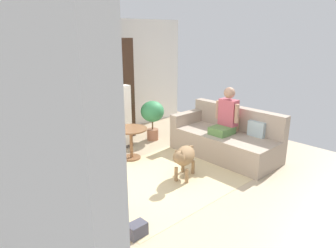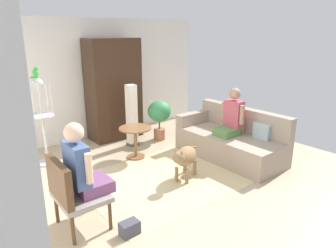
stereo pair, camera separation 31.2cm
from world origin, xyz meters
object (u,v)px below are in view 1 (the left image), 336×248
(person_on_couch, at_px, (226,115))
(handbag, at_px, (137,230))
(armchair, at_px, (76,193))
(round_end_table, at_px, (131,138))
(parrot, at_px, (28,74))
(potted_plant, at_px, (152,114))
(bird_cage_stand, at_px, (36,123))
(person_on_armchair, at_px, (87,169))
(armoire_cabinet, at_px, (106,90))
(dog, at_px, (184,157))
(couch, at_px, (225,139))
(column_lamp, at_px, (125,117))

(person_on_couch, xyz_separation_m, handbag, (-2.73, -0.80, -0.72))
(armchair, bearing_deg, person_on_couch, 5.29)
(round_end_table, relative_size, parrot, 3.02)
(potted_plant, xyz_separation_m, handbag, (-2.30, -2.42, -0.50))
(bird_cage_stand, xyz_separation_m, parrot, (-0.02, 0.00, 0.83))
(armchair, bearing_deg, person_on_armchair, -1.18)
(armchair, relative_size, armoire_cabinet, 0.42)
(dog, xyz_separation_m, bird_cage_stand, (-1.52, 2.03, 0.42))
(potted_plant, height_order, armoire_cabinet, armoire_cabinet)
(armoire_cabinet, bearing_deg, round_end_table, -103.44)
(couch, height_order, armoire_cabinet, armoire_cabinet)
(armchair, height_order, dog, armchair)
(couch, distance_m, dog, 1.33)
(person_on_armchair, xyz_separation_m, bird_cage_stand, (0.25, 2.18, 0.01))
(parrot, xyz_separation_m, handbag, (0.08, -2.68, -1.55))
(couch, xyz_separation_m, dog, (-1.31, -0.18, 0.07))
(couch, bearing_deg, armchair, -174.26)
(couch, xyz_separation_m, person_on_armchair, (-3.09, -0.33, 0.48))
(couch, height_order, bird_cage_stand, bird_cage_stand)
(dog, distance_m, handbag, 1.63)
(round_end_table, relative_size, dog, 0.80)
(person_on_armchair, bearing_deg, armchair, 178.82)
(person_on_armchair, distance_m, armoire_cabinet, 3.33)
(couch, height_order, person_on_couch, person_on_couch)
(column_lamp, bearing_deg, bird_cage_stand, 173.31)
(dog, xyz_separation_m, column_lamp, (0.18, 1.83, 0.25))
(person_on_couch, bearing_deg, potted_plant, 104.63)
(couch, relative_size, dog, 2.71)
(person_on_couch, xyz_separation_m, column_lamp, (-1.09, 1.69, -0.17))
(couch, xyz_separation_m, armoire_cabinet, (-1.13, 2.36, 0.77))
(person_on_armchair, height_order, dog, person_on_armchair)
(armchair, height_order, column_lamp, column_lamp)
(armoire_cabinet, bearing_deg, handbag, -117.29)
(couch, distance_m, armoire_cabinet, 2.72)
(person_on_couch, xyz_separation_m, person_on_armchair, (-3.04, -0.30, -0.01))
(round_end_table, xyz_separation_m, potted_plant, (0.97, 0.53, 0.17))
(person_on_armchair, relative_size, armoire_cabinet, 0.41)
(bird_cage_stand, xyz_separation_m, armoire_cabinet, (1.71, 0.50, 0.28))
(handbag, bearing_deg, bird_cage_stand, 91.34)
(round_end_table, bearing_deg, person_on_armchair, -139.70)
(couch, xyz_separation_m, potted_plant, (-0.47, 1.60, 0.27))
(person_on_armchair, relative_size, potted_plant, 1.03)
(potted_plant, bearing_deg, bird_cage_stand, 173.78)
(person_on_armchair, xyz_separation_m, dog, (1.77, 0.15, -0.41))
(armchair, distance_m, armoire_cabinet, 3.46)
(person_on_couch, bearing_deg, parrot, 146.12)
(armchair, distance_m, handbag, 0.82)
(round_end_table, distance_m, bird_cage_stand, 1.65)
(armchair, bearing_deg, round_end_table, 37.72)
(dog, height_order, handbag, dog)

